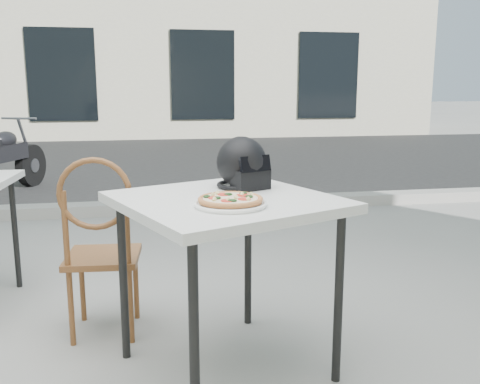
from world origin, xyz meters
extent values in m
plane|color=gray|center=(0.00, 0.00, 0.00)|extent=(80.00, 80.00, 0.00)
cube|color=black|center=(0.00, 7.00, 0.00)|extent=(30.00, 8.00, 0.00)
cube|color=#9B9791|center=(0.00, 3.00, 0.06)|extent=(30.00, 0.25, 0.12)
cube|color=beige|center=(0.00, 14.00, 3.50)|extent=(16.00, 6.00, 7.00)
cube|color=black|center=(-1.70, 10.98, 1.60)|extent=(1.60, 0.08, 2.20)
cube|color=black|center=(1.70, 10.98, 1.60)|extent=(1.60, 0.08, 2.20)
cube|color=black|center=(5.00, 10.98, 1.60)|extent=(1.60, 0.08, 2.20)
cube|color=silver|center=(0.54, -0.34, 0.83)|extent=(1.17, 1.17, 0.04)
cylinder|color=black|center=(0.35, -0.83, 0.40)|extent=(0.05, 0.05, 0.80)
cylinder|color=black|center=(1.03, -0.54, 0.40)|extent=(0.05, 0.05, 0.80)
cylinder|color=black|center=(0.06, -0.15, 0.40)|extent=(0.05, 0.05, 0.80)
cylinder|color=black|center=(0.74, 0.14, 0.40)|extent=(0.05, 0.05, 0.80)
cylinder|color=white|center=(0.53, -0.53, 0.85)|extent=(0.31, 0.31, 0.01)
torus|color=white|center=(0.53, -0.53, 0.86)|extent=(0.32, 0.32, 0.02)
cylinder|color=#CB834A|center=(0.53, -0.53, 0.87)|extent=(0.34, 0.34, 0.01)
torus|color=#CB834A|center=(0.53, -0.53, 0.88)|extent=(0.35, 0.35, 0.02)
cylinder|color=#B83014|center=(0.53, -0.53, 0.88)|extent=(0.31, 0.31, 0.00)
cylinder|color=#FAE5BF|center=(0.53, -0.53, 0.88)|extent=(0.30, 0.30, 0.00)
cylinder|color=red|center=(0.59, -0.50, 0.89)|extent=(0.07, 0.07, 0.00)
cylinder|color=red|center=(0.52, -0.47, 0.89)|extent=(0.07, 0.07, 0.00)
cylinder|color=red|center=(0.47, -0.53, 0.89)|extent=(0.07, 0.07, 0.00)
cylinder|color=red|center=(0.51, -0.59, 0.89)|extent=(0.07, 0.07, 0.00)
cylinder|color=red|center=(0.59, -0.57, 0.89)|extent=(0.07, 0.07, 0.00)
ellipsoid|color=#163714|center=(0.53, -0.47, 0.89)|extent=(0.05, 0.04, 0.01)
ellipsoid|color=#163714|center=(0.48, -0.54, 0.89)|extent=(0.04, 0.05, 0.01)
ellipsoid|color=#163714|center=(0.61, -0.54, 0.89)|extent=(0.04, 0.05, 0.01)
ellipsoid|color=#163714|center=(0.53, -0.60, 0.89)|extent=(0.05, 0.04, 0.01)
ellipsoid|color=#163714|center=(0.60, -0.47, 0.89)|extent=(0.05, 0.05, 0.01)
ellipsoid|color=#163714|center=(0.44, -0.51, 0.89)|extent=(0.04, 0.04, 0.01)
cylinder|color=#F7EB96|center=(0.55, -0.55, 0.89)|extent=(0.02, 0.02, 0.02)
cylinder|color=#F7EB96|center=(0.47, -0.48, 0.89)|extent=(0.02, 0.02, 0.02)
cylinder|color=#F7EB96|center=(0.59, -0.50, 0.89)|extent=(0.02, 0.03, 0.02)
cylinder|color=#F7EB96|center=(0.49, -0.45, 0.89)|extent=(0.02, 0.02, 0.02)
cylinder|color=#F7EB96|center=(0.60, -0.59, 0.89)|extent=(0.02, 0.02, 0.02)
cylinder|color=#F7EB96|center=(0.46, -0.58, 0.89)|extent=(0.02, 0.03, 0.02)
cylinder|color=#F7EB96|center=(0.63, -0.51, 0.89)|extent=(0.02, 0.02, 0.02)
cylinder|color=#F7EB96|center=(0.52, -0.59, 0.89)|extent=(0.02, 0.02, 0.02)
ellipsoid|color=black|center=(0.66, -0.12, 0.98)|extent=(0.33, 0.34, 0.25)
cube|color=black|center=(0.69, -0.19, 0.90)|extent=(0.20, 0.16, 0.10)
torus|color=black|center=(0.66, -0.12, 0.86)|extent=(0.33, 0.33, 0.02)
cube|color=black|center=(0.70, -0.22, 0.98)|extent=(0.17, 0.10, 0.08)
cube|color=brown|center=(-0.05, 0.18, 0.43)|extent=(0.41, 0.41, 0.03)
cylinder|color=brown|center=(0.11, 0.32, 0.21)|extent=(0.03, 0.03, 0.42)
cylinder|color=brown|center=(-0.19, 0.34, 0.21)|extent=(0.03, 0.03, 0.42)
cylinder|color=brown|center=(0.09, 0.01, 0.21)|extent=(0.03, 0.03, 0.42)
cylinder|color=brown|center=(-0.22, 0.04, 0.21)|extent=(0.03, 0.03, 0.42)
cylinder|color=brown|center=(0.09, 0.00, 0.63)|extent=(0.03, 0.03, 0.40)
cylinder|color=brown|center=(-0.22, 0.03, 0.63)|extent=(0.03, 0.03, 0.40)
torus|color=brown|center=(-0.07, 0.01, 0.81)|extent=(0.38, 0.06, 0.38)
cylinder|color=black|center=(-0.68, 0.97, 0.38)|extent=(0.04, 0.04, 0.75)
cylinder|color=black|center=(-1.34, 4.87, 0.28)|extent=(0.31, 0.57, 0.57)
cylinder|color=slate|center=(-1.34, 4.87, 0.28)|extent=(0.19, 0.22, 0.19)
ellipsoid|color=black|center=(-1.52, 4.38, 0.68)|extent=(0.34, 0.44, 0.21)
cylinder|color=slate|center=(-1.36, 4.80, 0.59)|extent=(0.15, 0.30, 0.67)
cylinder|color=slate|center=(-1.40, 4.69, 0.93)|extent=(0.47, 0.21, 0.03)
camera|label=1|loc=(0.19, -2.69, 1.35)|focal=40.00mm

